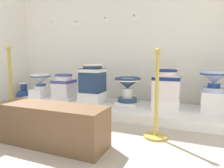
{
  "coord_description": "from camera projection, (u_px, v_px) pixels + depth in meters",
  "views": [
    {
      "loc": [
        3.37,
        -0.95,
        0.84
      ],
      "look_at": [
        2.19,
        1.94,
        0.45
      ],
      "focal_mm": 31.77,
      "sensor_mm": 36.0,
      "label": 1
    }
  ],
  "objects": [
    {
      "name": "ground_plane",
      "position": [
        59.0,
        144.0,
        2.0
      ],
      "size": [
        6.3,
        5.23,
        0.02
      ],
      "primitive_type": "cube",
      "color": "#B2A899"
    },
    {
      "name": "wall_back",
      "position": [
        121.0,
        16.0,
        3.5
      ],
      "size": [
        4.5,
        0.06,
        3.2
      ],
      "primitive_type": "cube",
      "color": "white",
      "rests_on": "ground_plane"
    },
    {
      "name": "display_platform",
      "position": [
        110.0,
        107.0,
        3.21
      ],
      "size": [
        3.52,
        0.94,
        0.13
      ],
      "primitive_type": "cube",
      "color": "white",
      "rests_on": "ground_plane"
    },
    {
      "name": "plinth_block_squat_floral",
      "position": [
        41.0,
        93.0,
        3.81
      ],
      "size": [
        0.29,
        0.38,
        0.15
      ],
      "primitive_type": "cube",
      "color": "white",
      "rests_on": "display_platform"
    },
    {
      "name": "antique_toilet_squat_floral",
      "position": [
        41.0,
        80.0,
        3.78
      ],
      "size": [
        0.38,
        0.38,
        0.29
      ],
      "color": "white",
      "rests_on": "plinth_block_squat_floral"
    },
    {
      "name": "plinth_block_slender_white",
      "position": [
        64.0,
        98.0,
        3.54
      ],
      "size": [
        0.39,
        0.29,
        0.04
      ],
      "primitive_type": "cube",
      "color": "white",
      "rests_on": "display_platform"
    },
    {
      "name": "antique_toilet_slender_white",
      "position": [
        64.0,
        85.0,
        3.51
      ],
      "size": [
        0.34,
        0.33,
        0.41
      ],
      "color": "white",
      "rests_on": "plinth_block_slender_white"
    },
    {
      "name": "plinth_block_tall_cobalt",
      "position": [
        93.0,
        98.0,
        3.22
      ],
      "size": [
        0.36,
        0.38,
        0.19
      ],
      "primitive_type": "cube",
      "color": "white",
      "rests_on": "display_platform"
    },
    {
      "name": "antique_toilet_tall_cobalt",
      "position": [
        93.0,
        77.0,
        3.18
      ],
      "size": [
        0.35,
        0.34,
        0.45
      ],
      "color": "navy",
      "rests_on": "plinth_block_tall_cobalt"
    },
    {
      "name": "plinth_block_leftmost",
      "position": [
        127.0,
        103.0,
        3.14
      ],
      "size": [
        0.34,
        0.28,
        0.04
      ],
      "primitive_type": "cube",
      "color": "white",
      "rests_on": "display_platform"
    },
    {
      "name": "antique_toilet_leftmost",
      "position": [
        128.0,
        85.0,
        3.11
      ],
      "size": [
        0.41,
        0.41,
        0.39
      ],
      "color": "navy",
      "rests_on": "plinth_block_leftmost"
    },
    {
      "name": "plinth_block_pale_glazed",
      "position": [
        166.0,
        104.0,
        2.87
      ],
      "size": [
        0.37,
        0.31,
        0.13
      ],
      "primitive_type": "cube",
      "color": "white",
      "rests_on": "display_platform"
    },
    {
      "name": "antique_toilet_pale_glazed",
      "position": [
        167.0,
        84.0,
        2.83
      ],
      "size": [
        0.38,
        0.32,
        0.44
      ],
      "color": "white",
      "rests_on": "plinth_block_pale_glazed"
    },
    {
      "name": "plinth_block_central_ornate",
      "position": [
        213.0,
        102.0,
        2.71
      ],
      "size": [
        0.3,
        0.32,
        0.27
      ],
      "primitive_type": "cube",
      "color": "white",
      "rests_on": "display_platform"
    },
    {
      "name": "antique_toilet_central_ornate",
      "position": [
        214.0,
        78.0,
        2.67
      ],
      "size": [
        0.39,
        0.39,
        0.29
      ],
      "color": "#AABCE1",
      "rests_on": "plinth_block_central_ornate"
    },
    {
      "name": "info_placard_first",
      "position": [
        53.0,
        24.0,
        4.01
      ],
      "size": [
        0.09,
        0.01,
        0.13
      ],
      "color": "white"
    },
    {
      "name": "info_placard_second",
      "position": [
        78.0,
        24.0,
        3.8
      ],
      "size": [
        0.12,
        0.01,
        0.16
      ],
      "color": "white"
    },
    {
      "name": "info_placard_third",
      "position": [
        107.0,
        20.0,
        3.57
      ],
      "size": [
        0.09,
        0.01,
        0.13
      ],
      "color": "white"
    },
    {
      "name": "info_placard_fourth",
      "position": [
        136.0,
        17.0,
        3.36
      ],
      "size": [
        0.1,
        0.01,
        0.13
      ],
      "color": "white"
    },
    {
      "name": "decorative_vase_companion",
      "position": [
        24.0,
        94.0,
        3.98
      ],
      "size": [
        0.3,
        0.3,
        0.37
      ],
      "color": "white",
      "rests_on": "ground_plane"
    },
    {
      "name": "stanchion_post_near_left",
      "position": [
        12.0,
        98.0,
        2.62
      ],
      "size": [
        0.23,
        0.23,
        1.01
      ],
      "color": "gold",
      "rests_on": "ground_plane"
    },
    {
      "name": "stanchion_post_near_right",
      "position": [
        156.0,
        112.0,
        2.12
      ],
      "size": [
        0.26,
        0.26,
        0.96
      ],
      "color": "gold",
      "rests_on": "ground_plane"
    },
    {
      "name": "museum_bench",
      "position": [
        50.0,
        125.0,
        1.96
      ],
      "size": [
        1.16,
        0.36,
        0.4
      ],
      "primitive_type": "cube",
      "color": "brown",
      "rests_on": "ground_plane"
    }
  ]
}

